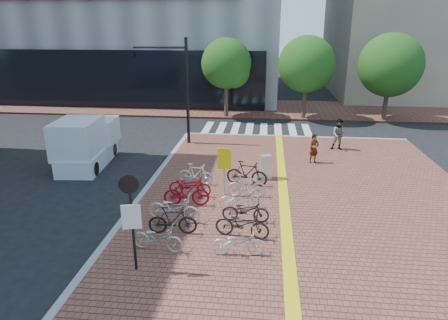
# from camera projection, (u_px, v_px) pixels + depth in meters

# --- Properties ---
(ground) EXTENTS (120.00, 120.00, 0.00)m
(ground) POSITION_uv_depth(u_px,v_px,m) (231.00, 222.00, 14.84)
(ground) COLOR black
(ground) RESTS_ON ground
(tactile_strip) EXTENTS (0.40, 34.00, 0.01)m
(tactile_strip) POSITION_uv_depth(u_px,v_px,m) (293.00, 315.00, 9.88)
(tactile_strip) COLOR yellow
(tactile_strip) RESTS_ON sidewalk
(kerb_west) EXTENTS (0.25, 34.00, 0.15)m
(kerb_west) POSITION_uv_depth(u_px,v_px,m) (63.00, 301.00, 10.52)
(kerb_west) COLOR gray
(kerb_west) RESTS_ON ground
(kerb_north) EXTENTS (14.00, 0.25, 0.15)m
(kerb_north) POSITION_uv_depth(u_px,v_px,m) (294.00, 137.00, 25.81)
(kerb_north) COLOR gray
(kerb_north) RESTS_ON ground
(far_sidewalk) EXTENTS (70.00, 8.00, 0.15)m
(far_sidewalk) POSITION_uv_depth(u_px,v_px,m) (253.00, 109.00, 34.59)
(far_sidewalk) COLOR brown
(far_sidewalk) RESTS_ON ground
(building_beige) EXTENTS (20.00, 18.00, 18.00)m
(building_beige) POSITION_uv_depth(u_px,v_px,m) (438.00, 4.00, 40.23)
(building_beige) COLOR gray
(building_beige) RESTS_ON ground
(crosswalk) EXTENTS (7.50, 4.00, 0.01)m
(crosswalk) POSITION_uv_depth(u_px,v_px,m) (256.00, 130.00, 27.97)
(crosswalk) COLOR silver
(crosswalk) RESTS_ON ground
(street_trees) EXTENTS (16.20, 4.60, 6.35)m
(street_trees) POSITION_uv_depth(u_px,v_px,m) (321.00, 66.00, 29.44)
(street_trees) COLOR #38281E
(street_trees) RESTS_ON far_sidewalk
(bike_0) EXTENTS (1.77, 0.82, 0.89)m
(bike_0) POSITION_uv_depth(u_px,v_px,m) (158.00, 238.00, 12.60)
(bike_0) COLOR #A3A3A8
(bike_0) RESTS_ON sidewalk
(bike_1) EXTENTS (1.71, 0.61, 1.01)m
(bike_1) POSITION_uv_depth(u_px,v_px,m) (173.00, 220.00, 13.60)
(bike_1) COLOR black
(bike_1) RESTS_ON sidewalk
(bike_2) EXTENTS (2.04, 0.95, 1.03)m
(bike_2) POSITION_uv_depth(u_px,v_px,m) (174.00, 208.00, 14.48)
(bike_2) COLOR silver
(bike_2) RESTS_ON sidewalk
(bike_3) EXTENTS (1.86, 0.71, 1.09)m
(bike_3) POSITION_uv_depth(u_px,v_px,m) (186.00, 193.00, 15.71)
(bike_3) COLOR #A30B1B
(bike_3) RESTS_ON sidewalk
(bike_4) EXTENTS (1.80, 0.68, 0.93)m
(bike_4) POSITION_uv_depth(u_px,v_px,m) (190.00, 185.00, 16.65)
(bike_4) COLOR #A10B19
(bike_4) RESTS_ON sidewalk
(bike_5) EXTENTS (1.65, 0.68, 0.96)m
(bike_5) POSITION_uv_depth(u_px,v_px,m) (196.00, 174.00, 17.89)
(bike_5) COLOR white
(bike_5) RESTS_ON sidewalk
(bike_6) EXTENTS (1.71, 0.72, 0.88)m
(bike_6) POSITION_uv_depth(u_px,v_px,m) (238.00, 242.00, 12.35)
(bike_6) COLOR silver
(bike_6) RESTS_ON sidewalk
(bike_7) EXTENTS (1.93, 0.91, 0.98)m
(bike_7) POSITION_uv_depth(u_px,v_px,m) (242.00, 224.00, 13.38)
(bike_7) COLOR black
(bike_7) RESTS_ON sidewalk
(bike_8) EXTENTS (1.73, 0.65, 0.90)m
(bike_8) POSITION_uv_depth(u_px,v_px,m) (246.00, 210.00, 14.45)
(bike_8) COLOR black
(bike_8) RESTS_ON sidewalk
(bike_9) EXTENTS (1.74, 0.90, 0.87)m
(bike_9) POSITION_uv_depth(u_px,v_px,m) (240.00, 198.00, 15.47)
(bike_9) COLOR silver
(bike_9) RESTS_ON sidewalk
(bike_10) EXTENTS (1.67, 0.56, 0.99)m
(bike_10) POSITION_uv_depth(u_px,v_px,m) (247.00, 186.00, 16.55)
(bike_10) COLOR silver
(bike_10) RESTS_ON sidewalk
(bike_11) EXTENTS (1.92, 0.85, 1.12)m
(bike_11) POSITION_uv_depth(u_px,v_px,m) (247.00, 173.00, 17.75)
(bike_11) COLOR black
(bike_11) RESTS_ON sidewalk
(pedestrian_a) EXTENTS (0.67, 0.60, 1.53)m
(pedestrian_a) POSITION_uv_depth(u_px,v_px,m) (314.00, 149.00, 20.60)
(pedestrian_a) COLOR gray
(pedestrian_a) RESTS_ON sidewalk
(pedestrian_b) EXTENTS (0.96, 0.79, 1.80)m
(pedestrian_b) POSITION_uv_depth(u_px,v_px,m) (339.00, 135.00, 22.69)
(pedestrian_b) COLOR #515367
(pedestrian_b) RESTS_ON sidewalk
(utility_box) EXTENTS (0.62, 0.53, 1.14)m
(utility_box) POSITION_uv_depth(u_px,v_px,m) (266.00, 167.00, 18.50)
(utility_box) COLOR silver
(utility_box) RESTS_ON sidewalk
(yellow_sign) EXTENTS (0.56, 0.15, 2.06)m
(yellow_sign) POSITION_uv_depth(u_px,v_px,m) (224.00, 163.00, 16.42)
(yellow_sign) COLOR #B7B7BC
(yellow_sign) RESTS_ON sidewalk
(notice_sign) EXTENTS (0.55, 0.20, 3.00)m
(notice_sign) POSITION_uv_depth(u_px,v_px,m) (131.00, 211.00, 11.12)
(notice_sign) COLOR black
(notice_sign) RESTS_ON sidewalk
(traffic_light_pole) EXTENTS (3.31, 1.28, 6.17)m
(traffic_light_pole) POSITION_uv_depth(u_px,v_px,m) (163.00, 71.00, 23.16)
(traffic_light_pole) COLOR black
(traffic_light_pole) RESTS_ON sidewalk
(box_truck) EXTENTS (2.27, 4.56, 2.56)m
(box_truck) POSITION_uv_depth(u_px,v_px,m) (86.00, 143.00, 20.49)
(box_truck) COLOR silver
(box_truck) RESTS_ON ground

